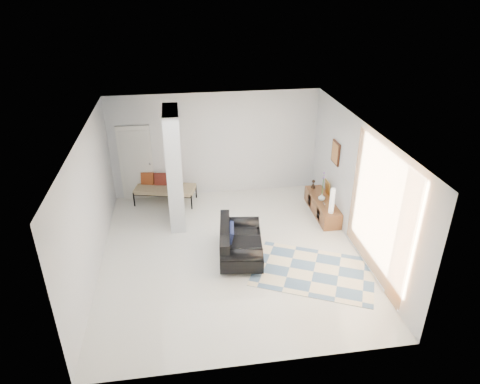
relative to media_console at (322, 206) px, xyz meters
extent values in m
plane|color=silver|center=(-2.52, -1.39, -0.21)|extent=(6.00, 6.00, 0.00)
plane|color=white|center=(-2.52, -1.39, 2.59)|extent=(6.00, 6.00, 0.00)
plane|color=silver|center=(-2.52, 1.61, 1.19)|extent=(6.00, 0.00, 6.00)
plane|color=silver|center=(-2.52, -4.39, 1.19)|extent=(6.00, 0.00, 6.00)
plane|color=silver|center=(-5.27, -1.39, 1.19)|extent=(0.00, 6.00, 6.00)
plane|color=silver|center=(0.23, -1.39, 1.19)|extent=(0.00, 6.00, 6.00)
cube|color=silver|center=(-3.62, 0.21, 1.19)|extent=(0.35, 1.20, 2.80)
cube|color=silver|center=(-4.62, 1.57, 0.81)|extent=(0.85, 0.06, 2.04)
plane|color=orange|center=(0.15, -2.54, 1.24)|extent=(0.00, 2.55, 2.55)
cube|color=#381B0F|center=(0.20, 0.00, 1.44)|extent=(0.04, 0.45, 0.55)
cube|color=brown|center=(0.00, 0.00, -0.01)|extent=(0.45, 1.67, 0.40)
cube|color=#381B0F|center=(-0.22, -0.37, -0.01)|extent=(0.02, 0.22, 0.28)
cube|color=#381B0F|center=(-0.22, 0.37, -0.01)|extent=(0.02, 0.22, 0.28)
cube|color=gold|center=(0.18, 0.23, 0.39)|extent=(0.09, 0.32, 0.40)
cube|color=silver|center=(-0.10, -0.37, 0.25)|extent=(0.04, 0.10, 0.12)
cylinder|color=silver|center=(-2.72, -2.11, -0.16)|extent=(0.05, 0.05, 0.10)
cylinder|color=silver|center=(-2.57, -0.90, -0.16)|extent=(0.05, 0.05, 0.10)
cylinder|color=silver|center=(-2.05, -2.19, -0.16)|extent=(0.05, 0.05, 0.10)
cylinder|color=silver|center=(-1.90, -0.98, -0.16)|extent=(0.05, 0.05, 0.10)
cube|color=black|center=(-2.31, -1.54, 0.04)|extent=(1.05, 1.56, 0.30)
cube|color=black|center=(-2.65, -1.50, 0.37)|extent=(0.38, 1.47, 0.36)
cylinder|color=black|center=(-2.39, -2.15, 0.27)|extent=(0.86, 0.38, 0.28)
cylinder|color=black|center=(-2.24, -0.94, 0.27)|extent=(0.86, 0.38, 0.28)
cube|color=black|center=(-2.53, -1.52, 0.39)|extent=(0.20, 0.55, 0.31)
cylinder|color=black|center=(-4.73, 1.10, -0.01)|extent=(0.04, 0.04, 0.40)
cylinder|color=black|center=(-3.26, 0.73, -0.01)|extent=(0.04, 0.04, 0.40)
cylinder|color=black|center=(-4.58, 1.70, -0.01)|extent=(0.04, 0.04, 0.40)
cylinder|color=black|center=(-3.11, 1.33, -0.01)|extent=(0.04, 0.04, 0.40)
cube|color=#BDB28A|center=(-3.92, 1.21, 0.17)|extent=(1.65, 1.00, 0.12)
cube|color=#983F1B|center=(-4.37, 1.48, 0.39)|extent=(0.37, 0.24, 0.33)
cube|color=maroon|center=(-4.02, 1.39, 0.39)|extent=(0.37, 0.24, 0.33)
cube|color=#983F1B|center=(-3.67, 1.30, 0.39)|extent=(0.37, 0.24, 0.33)
cube|color=beige|center=(-0.92, -2.29, -0.20)|extent=(2.85, 2.46, 0.01)
cylinder|color=white|center=(-0.02, -0.65, 0.51)|extent=(0.12, 0.12, 0.63)
imported|color=silver|center=(-0.05, -0.03, 0.29)|extent=(0.18, 0.18, 0.18)
camera|label=1|loc=(-3.45, -9.03, 5.24)|focal=32.00mm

